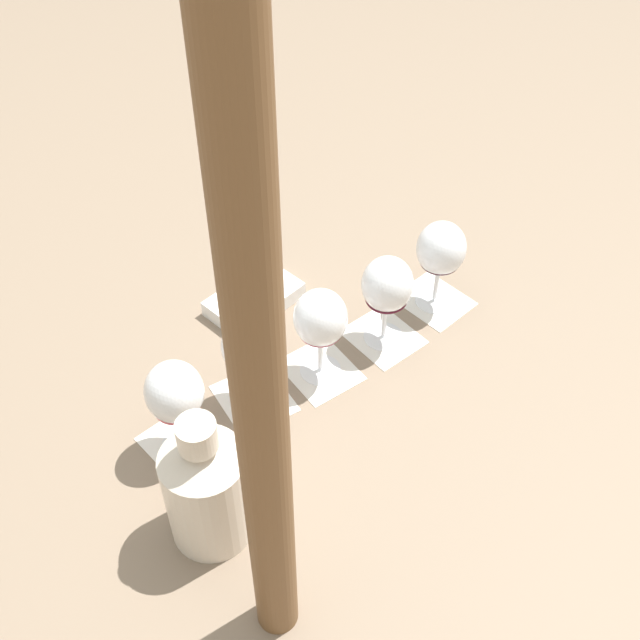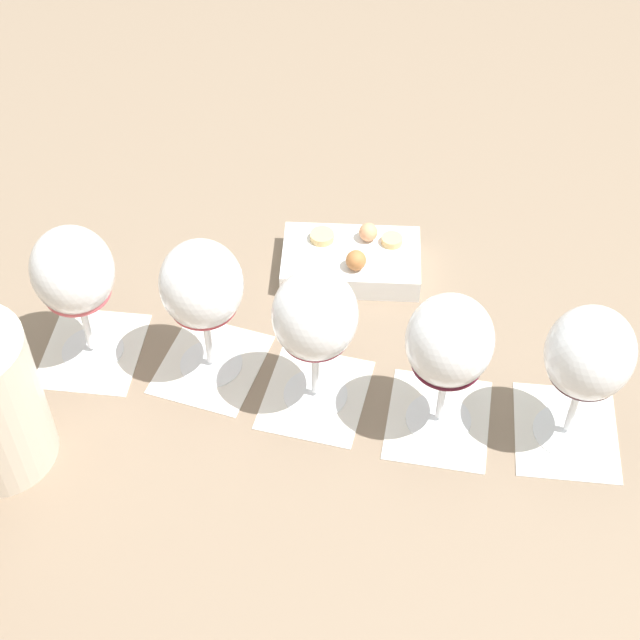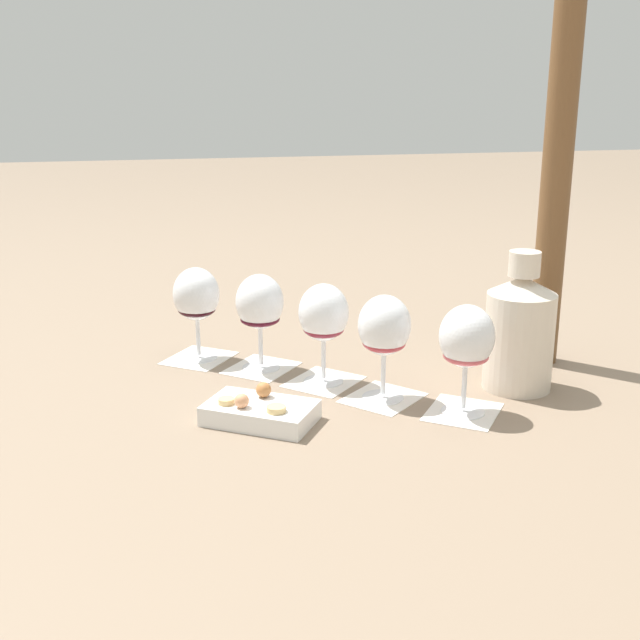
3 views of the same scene
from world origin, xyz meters
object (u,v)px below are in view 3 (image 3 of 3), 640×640
Objects in this scene: wine_glass_3 at (260,306)px; ceramic_vase at (520,330)px; snack_dish at (260,412)px; wine_glass_0 at (467,341)px; wine_glass_2 at (324,318)px; wine_glass_4 at (196,298)px; umbrella_pole at (569,23)px; wine_glass_1 at (384,330)px.

wine_glass_3 is 0.73× the size of ceramic_vase.
ceramic_vase is 0.41m from snack_dish.
wine_glass_2 is (0.16, 0.16, -0.00)m from wine_glass_0.
umbrella_pole is (-0.14, -0.56, 0.43)m from wine_glass_4.
umbrella_pole is at bearing -98.68° from wine_glass_3.
wine_glass_4 is (0.07, 0.09, -0.00)m from wine_glass_3.
ceramic_vase reaches higher than wine_glass_4.
wine_glass_0 is at bearing 121.63° from ceramic_vase.
ceramic_vase is at bearing -58.37° from wine_glass_0.
umbrella_pole is at bearing -87.53° from wine_glass_2.
wine_glass_3 is at bearing 41.92° from wine_glass_1.
wine_glass_1 and wine_glass_3 have the same top height.
wine_glass_4 is 0.31m from snack_dish.
wine_glass_4 is at bearing 75.60° from umbrella_pole.
wine_glass_1 and wine_glass_2 have the same top height.
wine_glass_0 is 0.73× the size of ceramic_vase.
wine_glass_0 is 1.00× the size of wine_glass_1.
wine_glass_0 is 1.00× the size of wine_glass_2.
wine_glass_4 is at bearing 46.82° from wine_glass_0.
snack_dish is (-0.21, 0.04, -0.09)m from wine_glass_3.
wine_glass_2 is at bearing 45.43° from wine_glass_0.
wine_glass_0 is 0.23m from wine_glass_2.
wine_glass_3 is 0.12m from wine_glass_4.
wine_glass_4 is 0.72m from umbrella_pole.
wine_glass_0 reaches higher than snack_dish.
umbrella_pole is (0.18, -0.22, 0.43)m from wine_glass_0.
wine_glass_0 and wine_glass_1 have the same top height.
wine_glass_2 is at bearing -136.02° from wine_glass_3.
wine_glass_2 is 0.57m from umbrella_pole.
wine_glass_1 is 0.90× the size of snack_dish.
wine_glass_3 is at bearing 43.98° from wine_glass_2.
snack_dish is at bearing 83.17° from wine_glass_0.
wine_glass_0 is 0.90× the size of snack_dish.
wine_glass_1 is 0.35m from wine_glass_4.
umbrella_pole is (0.10, -0.10, 0.44)m from ceramic_vase.
umbrella_pole is (0.02, -0.38, 0.43)m from wine_glass_2.
ceramic_vase reaches higher than wine_glass_2.
wine_glass_0 and wine_glass_4 have the same top height.
wine_glass_1 is at bearing 107.80° from umbrella_pole.
wine_glass_2 is at bearing -43.79° from snack_dish.
snack_dish is at bearing 170.18° from wine_glass_3.
wine_glass_3 is 0.40m from ceramic_vase.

